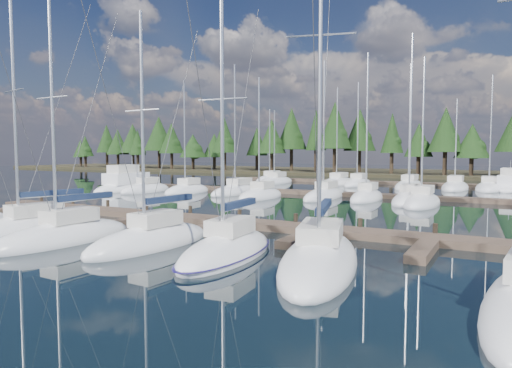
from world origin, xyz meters
The scene contains 13 objects.
ground centered at (0.00, 30.00, 0.00)m, with size 260.00×260.00×0.00m, color black.
far_shore centered at (0.00, 90.00, 0.30)m, with size 220.00×30.00×0.60m, color #2D2919.
main_dock centered at (0.00, 17.36, 0.20)m, with size 44.00×6.13×0.90m.
back_docks centered at (0.00, 49.58, 0.20)m, with size 50.00×21.80×0.40m.
front_sailboat_1 centered at (-8.43, 9.77, 0.29)m, with size 4.49×9.60×14.53m.
front_sailboat_2 centered at (-4.69, 9.24, 0.29)m, with size 2.95×8.34×13.36m.
front_sailboat_3 centered at (0.01, 10.53, 0.29)m, with size 3.00×7.93×12.03m.
front_sailboat_4 centered at (4.50, 10.44, 0.28)m, with size 3.44×7.99×12.50m.
front_sailboat_5 centered at (8.62, 11.02, 0.29)m, with size 5.58×10.62×16.59m.
back_sailboat_rows centered at (0.68, 45.27, 0.26)m, with size 44.61×31.76×16.58m.
motor_yacht_left centered at (-25.04, 34.12, 0.55)m, with size 3.75×10.23×5.07m.
motor_yacht_right centered at (15.45, 56.40, 0.49)m, with size 3.65×9.12×4.46m.
tree_line centered at (-0.18, 80.26, 7.58)m, with size 186.25×11.80×13.73m.
Camera 1 is at (15.23, -6.31, 4.66)m, focal length 32.00 mm.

